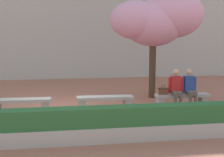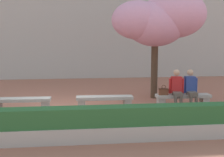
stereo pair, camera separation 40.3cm
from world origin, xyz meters
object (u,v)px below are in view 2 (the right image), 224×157
at_px(stone_bench_center, 105,101).
at_px(person_seated_right, 191,87).
at_px(handbag, 164,91).
at_px(cherry_tree_main, 160,19).
at_px(stone_bench_near_east, 183,99).
at_px(person_seated_left, 177,87).
at_px(stone_bench_near_west, 21,103).

bearing_deg(stone_bench_center, person_seated_right, -1.06).
relative_size(handbag, cherry_tree_main, 0.08).
xyz_separation_m(person_seated_right, cherry_tree_main, (-0.63, 1.72, 2.31)).
xyz_separation_m(stone_bench_near_east, handbag, (-0.69, -0.02, 0.27)).
distance_m(stone_bench_center, cherry_tree_main, 3.90).
relative_size(person_seated_left, person_seated_right, 1.00).
xyz_separation_m(stone_bench_near_east, person_seated_left, (-0.25, -0.05, 0.39)).
bearing_deg(handbag, stone_bench_near_east, 1.55).
relative_size(person_seated_left, handbag, 3.81).
relative_size(stone_bench_near_west, cherry_tree_main, 0.45).
relative_size(stone_bench_near_west, person_seated_left, 1.44).
bearing_deg(person_seated_right, stone_bench_center, 178.94).
relative_size(stone_bench_center, cherry_tree_main, 0.45).
relative_size(stone_bench_near_east, person_seated_right, 1.44).
bearing_deg(person_seated_right, stone_bench_near_east, 167.13).
distance_m(stone_bench_center, handbag, 1.98).
bearing_deg(cherry_tree_main, person_seated_left, -85.10).
bearing_deg(cherry_tree_main, stone_bench_near_east, -76.74).
bearing_deg(cherry_tree_main, person_seated_right, -69.97).
xyz_separation_m(handbag, cherry_tree_main, (0.29, 1.69, 2.43)).
bearing_deg(stone_bench_near_east, stone_bench_near_west, 180.00).
xyz_separation_m(stone_bench_near_west, stone_bench_center, (2.65, 0.00, 0.00)).
xyz_separation_m(stone_bench_near_east, cherry_tree_main, (-0.39, 1.67, 2.71)).
height_order(stone_bench_center, handbag, handbag).
bearing_deg(stone_bench_near_east, handbag, -178.45).
xyz_separation_m(stone_bench_near_west, stone_bench_near_east, (5.30, 0.00, 0.00)).
bearing_deg(stone_bench_center, handbag, -0.54).
bearing_deg(stone_bench_near_east, stone_bench_center, 180.00).
bearing_deg(stone_bench_near_east, cherry_tree_main, 103.26).
relative_size(stone_bench_near_west, stone_bench_center, 1.00).
relative_size(stone_bench_near_east, person_seated_left, 1.44).
height_order(stone_bench_near_west, stone_bench_near_east, same).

